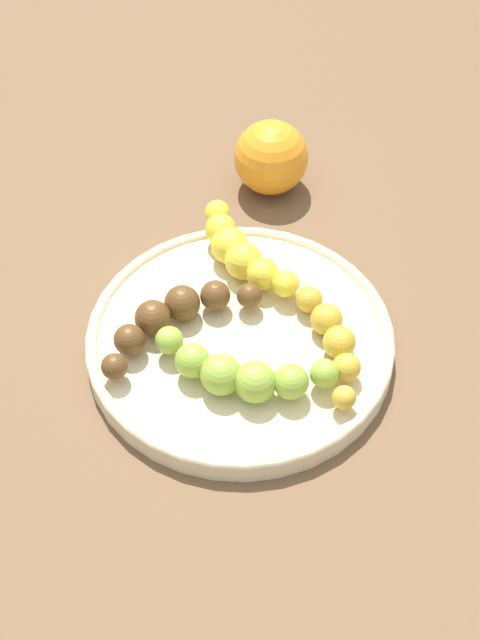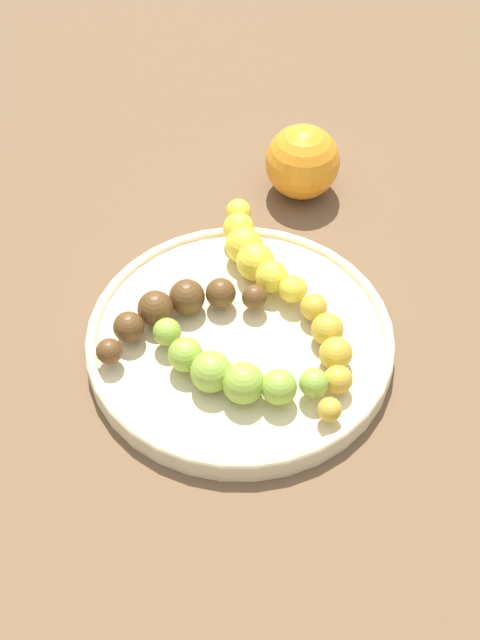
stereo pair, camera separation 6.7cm
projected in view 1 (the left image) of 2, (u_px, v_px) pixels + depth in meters
ground_plane at (240, 348)px, 0.73m from camera, size 2.40×2.40×0.00m
fruit_bowl at (240, 339)px, 0.72m from camera, size 0.27×0.27×0.02m
banana_green at (240, 372)px, 0.67m from camera, size 0.09×0.14×0.03m
banana_spotted at (328, 332)px, 0.70m from camera, size 0.08×0.13×0.03m
banana_yellow at (240, 251)px, 0.76m from camera, size 0.06×0.13×0.03m
banana_overripe at (172, 316)px, 0.71m from camera, size 0.15×0.07×0.03m
orange_fruit at (271, 157)px, 0.84m from camera, size 0.08×0.08×0.08m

